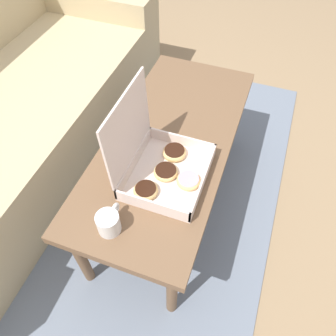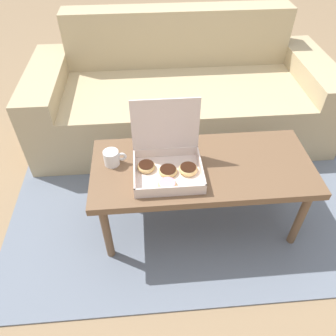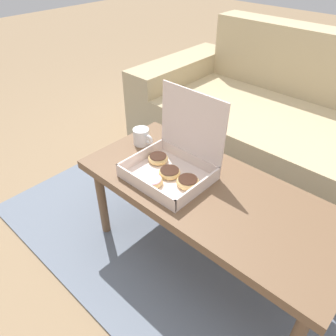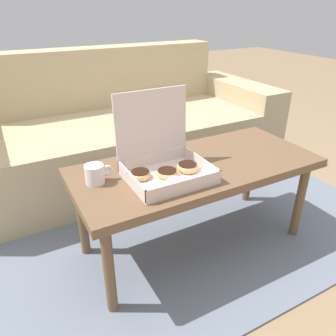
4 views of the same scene
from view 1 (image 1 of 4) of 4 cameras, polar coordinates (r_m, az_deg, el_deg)
ground_plane at (r=1.79m, az=-3.16°, el=-4.46°), size 12.00×12.00×0.00m
area_rug at (r=1.88m, az=-11.69°, el=-1.72°), size 2.29×1.92×0.01m
coffee_table at (r=1.43m, az=0.25°, el=3.68°), size 1.15×0.51×0.47m
pastry_box at (r=1.23m, az=-1.43°, el=0.78°), size 0.34×0.30×0.35m
coffee_mug at (r=1.13m, az=-10.27°, el=-9.28°), size 0.12×0.08×0.08m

